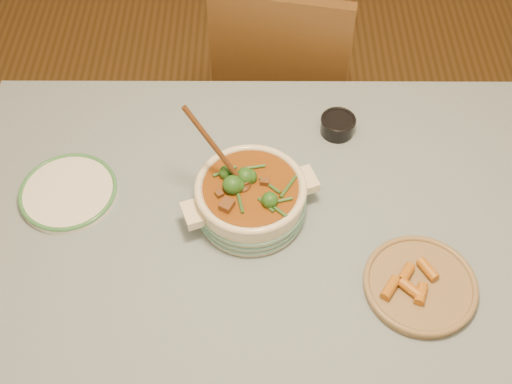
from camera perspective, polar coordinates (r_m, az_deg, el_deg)
floor at (r=2.24m, az=2.25°, el=-14.46°), size 4.50×4.50×0.00m
dining_table at (r=1.65m, az=2.98°, el=-5.51°), size 1.68×1.08×0.76m
stew_casserole at (r=1.55m, az=-0.49°, el=-0.39°), size 0.34×0.34×0.32m
white_plate at (r=1.70m, az=-16.35°, el=0.01°), size 0.31×0.31×0.02m
condiment_bowl at (r=1.77m, az=7.29°, el=5.98°), size 0.11×0.11×0.05m
fried_plate at (r=1.53m, az=14.41°, el=-7.92°), size 0.30×0.30×0.04m
chair_far at (r=2.27m, az=2.44°, el=10.22°), size 0.51×0.51×0.94m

